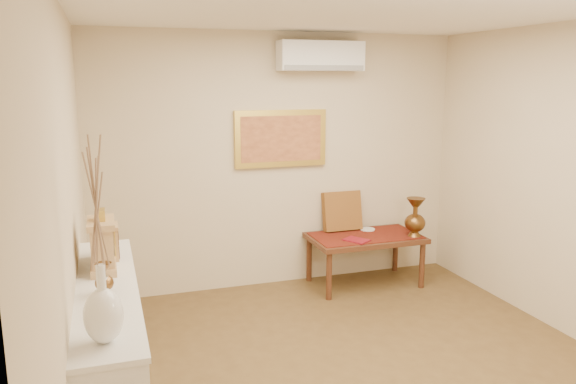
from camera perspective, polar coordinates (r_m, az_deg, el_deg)
name	(u,v)px	position (r m, az deg, el deg)	size (l,w,h in m)	color
floor	(371,383)	(4.45, 8.47, -18.60)	(4.50, 4.50, 0.00)	brown
ceiling	(384,3)	(3.89, 9.69, 18.39)	(4.50, 4.50, 0.00)	white
wall_back	(280,162)	(6.01, -0.81, 3.11)	(4.00, 0.02, 2.70)	beige
wall_left	(70,229)	(3.54, -21.23, -3.57)	(0.02, 4.50, 2.70)	beige
white_vase	(99,244)	(2.74, -18.68, -4.99)	(0.19, 0.19, 0.98)	white
candlestick	(104,293)	(3.24, -18.16, -9.77)	(0.09, 0.09, 0.19)	silver
brass_urn_small	(104,274)	(3.46, -18.21, -7.96)	(0.11, 0.11, 0.24)	brown
table_cloth	(365,235)	(6.15, 7.86, -4.39)	(1.14, 0.59, 0.01)	maroon
brass_urn_tall	(415,213)	(6.15, 12.81, -2.10)	(0.22, 0.22, 0.50)	brown
plate	(367,229)	(6.36, 8.08, -3.76)	(0.17, 0.17, 0.01)	white
menu	(356,240)	(5.93, 6.96, -4.87)	(0.18, 0.25, 0.01)	maroon
cushion	(342,211)	(6.27, 5.50, -1.92)	(0.44, 0.10, 0.44)	#612313
display_ledge	(111,360)	(3.83, -17.56, -15.92)	(0.37, 2.02, 0.98)	white
mantel_clock	(103,244)	(3.88, -18.32, -5.08)	(0.17, 0.36, 0.41)	tan
wooden_chest	(107,242)	(4.12, -17.91, -4.84)	(0.16, 0.21, 0.24)	tan
low_table	(365,242)	(6.17, 7.85, -5.01)	(1.20, 0.70, 0.55)	#502A18
painting	(281,138)	(5.95, -0.73, 5.46)	(1.00, 0.06, 0.60)	gold
ac_unit	(321,56)	(5.96, 3.33, 13.62)	(0.90, 0.25, 0.30)	white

